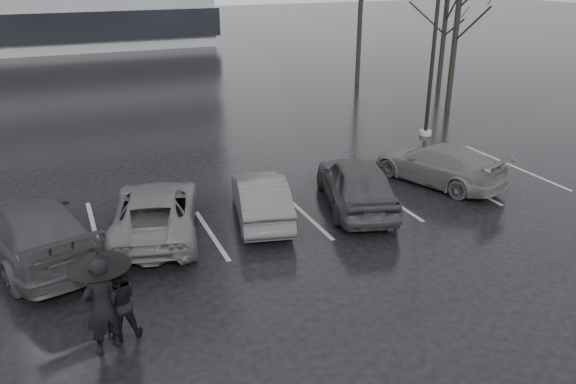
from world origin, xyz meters
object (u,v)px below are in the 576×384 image
(car_west_a, at_px, (261,197))
(tree_ne, at_px, (445,25))
(car_east, at_px, (438,164))
(car_main, at_px, (356,183))
(car_west_c, at_px, (34,230))
(car_west_b, at_px, (155,212))
(tree_east, at_px, (457,24))
(lamp_post, at_px, (435,34))
(tree_north, at_px, (361,8))
(pedestrian_right, at_px, (119,302))
(pedestrian_left, at_px, (101,306))

(car_west_a, xyz_separation_m, tree_ne, (15.14, 12.01, 2.87))
(tree_ne, bearing_deg, car_east, -127.43)
(car_main, xyz_separation_m, car_west_c, (-8.57, 0.34, -0.01))
(car_main, relative_size, car_east, 1.00)
(car_west_b, height_order, tree_east, tree_east)
(car_east, xyz_separation_m, tree_ne, (8.94, 11.68, 2.87))
(tree_ne, bearing_deg, lamp_post, -130.34)
(car_west_a, distance_m, lamp_post, 10.89)
(car_west_a, bearing_deg, tree_north, -114.62)
(car_main, xyz_separation_m, car_west_a, (-2.82, 0.32, -0.11))
(lamp_post, distance_m, tree_east, 4.71)
(pedestrian_right, xyz_separation_m, tree_east, (16.95, 11.96, 3.23))
(car_west_b, xyz_separation_m, tree_ne, (17.98, 11.83, 2.87))
(tree_north, bearing_deg, car_west_a, -127.79)
(car_west_c, distance_m, tree_north, 23.22)
(lamp_post, distance_m, tree_north, 10.42)
(pedestrian_right, xyz_separation_m, tree_ne, (19.45, 15.96, 2.73))
(car_east, distance_m, pedestrian_right, 11.35)
(tree_east, bearing_deg, tree_ne, 57.99)
(pedestrian_left, xyz_separation_m, tree_north, (16.27, 19.26, 3.30))
(tree_ne, bearing_deg, car_west_a, -141.57)
(lamp_post, relative_size, tree_north, 1.04)
(car_west_b, bearing_deg, tree_ne, -132.11)
(car_west_b, height_order, car_east, car_east)
(tree_east, xyz_separation_m, tree_ne, (2.50, 4.00, -0.50))
(tree_east, bearing_deg, car_west_b, -153.19)
(tree_ne, relative_size, tree_north, 0.82)
(car_west_a, bearing_deg, pedestrian_right, 55.69)
(car_west_b, relative_size, pedestrian_left, 2.40)
(car_west_b, xyz_separation_m, tree_east, (15.48, 7.83, 3.37))
(car_east, relative_size, lamp_post, 0.49)
(car_main, bearing_deg, car_west_a, 10.00)
(car_main, distance_m, pedestrian_right, 8.01)
(car_west_c, xyz_separation_m, pedestrian_left, (1.11, -4.27, 0.21))
(car_west_a, distance_m, pedestrian_right, 5.86)
(lamp_post, bearing_deg, tree_north, 75.92)
(car_west_c, xyz_separation_m, tree_north, (17.38, 14.99, 3.52))
(car_east, height_order, tree_north, tree_north)
(car_east, bearing_deg, car_west_c, -18.16)
(car_west_c, height_order, tree_ne, tree_ne)
(car_west_a, height_order, pedestrian_left, pedestrian_left)
(car_west_b, bearing_deg, car_west_a, -169.08)
(tree_east, bearing_deg, car_main, -139.67)
(tree_ne, bearing_deg, pedestrian_right, -140.62)
(car_west_c, bearing_deg, pedestrian_right, 95.06)
(car_west_c, distance_m, tree_east, 20.31)
(pedestrian_left, xyz_separation_m, tree_ne, (19.77, 16.26, 2.55))
(car_east, height_order, lamp_post, lamp_post)
(pedestrian_left, distance_m, lamp_post, 16.80)
(tree_east, relative_size, tree_north, 0.94)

